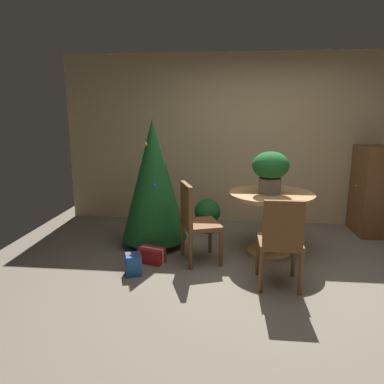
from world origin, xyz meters
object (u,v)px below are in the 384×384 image
object	(u,v)px
gift_box_blue	(134,264)
wooden_cabinet	(372,190)
holiday_tree	(154,180)
potted_plant	(208,214)
wooden_chair_near	(281,239)
gift_box_red	(152,255)
round_dining_table	(271,211)
wooden_chair_left	(195,218)
flower_vase	(270,169)

from	to	relation	value
gift_box_blue	wooden_cabinet	world-z (taller)	wooden_cabinet
holiday_tree	potted_plant	bearing A→B (deg)	44.12
wooden_chair_near	wooden_cabinet	bearing A→B (deg)	50.83
gift_box_red	wooden_cabinet	distance (m)	3.27
wooden_chair_near	wooden_cabinet	world-z (taller)	wooden_cabinet
round_dining_table	holiday_tree	bearing A→B (deg)	173.87
wooden_cabinet	holiday_tree	bearing A→B (deg)	-164.79
round_dining_table	wooden_chair_near	world-z (taller)	wooden_chair_near
gift_box_red	wooden_cabinet	xyz separation A→B (m)	(2.91, 1.39, 0.54)
wooden_cabinet	gift_box_red	bearing A→B (deg)	-154.51
gift_box_blue	round_dining_table	bearing A→B (deg)	25.84
round_dining_table	wooden_chair_left	xyz separation A→B (m)	(-0.90, -0.33, -0.02)
gift_box_red	flower_vase	bearing A→B (deg)	15.93
flower_vase	round_dining_table	bearing A→B (deg)	42.61
wooden_chair_left	wooden_cabinet	distance (m)	2.75
wooden_chair_near	round_dining_table	bearing A→B (deg)	90.00
wooden_chair_left	gift_box_blue	bearing A→B (deg)	-146.72
flower_vase	potted_plant	world-z (taller)	flower_vase
potted_plant	gift_box_red	bearing A→B (deg)	-115.37
round_dining_table	wooden_cabinet	world-z (taller)	wooden_cabinet
round_dining_table	wooden_chair_left	world-z (taller)	wooden_chair_left
round_dining_table	potted_plant	bearing A→B (deg)	135.73
gift_box_red	potted_plant	xyz separation A→B (m)	(0.57, 1.21, 0.17)
wooden_chair_left	wooden_chair_near	distance (m)	1.06
round_dining_table	holiday_tree	size ratio (longest dim) A/B	0.62
holiday_tree	gift_box_red	bearing A→B (deg)	-81.82
flower_vase	gift_box_blue	bearing A→B (deg)	-154.58
wooden_chair_near	gift_box_red	xyz separation A→B (m)	(-1.39, 0.48, -0.43)
round_dining_table	holiday_tree	xyz separation A→B (m)	(-1.47, 0.16, 0.33)
flower_vase	wooden_chair_left	bearing A→B (deg)	-161.00
wooden_chair_near	flower_vase	bearing A→B (deg)	92.03
flower_vase	potted_plant	size ratio (longest dim) A/B	1.03
potted_plant	wooden_chair_left	bearing A→B (deg)	-94.12
wooden_cabinet	potted_plant	xyz separation A→B (m)	(-2.34, -0.18, -0.37)
wooden_cabinet	wooden_chair_left	bearing A→B (deg)	-151.77
holiday_tree	gift_box_blue	world-z (taller)	holiday_tree
wooden_chair_near	wooden_cabinet	distance (m)	2.41
wooden_chair_left	gift_box_blue	xyz separation A→B (m)	(-0.63, -0.41, -0.41)
round_dining_table	gift_box_blue	world-z (taller)	round_dining_table
flower_vase	gift_box_blue	xyz separation A→B (m)	(-1.49, -0.71, -0.96)
potted_plant	wooden_cabinet	bearing A→B (deg)	4.32
flower_vase	holiday_tree	world-z (taller)	holiday_tree
gift_box_blue	holiday_tree	bearing A→B (deg)	86.78
round_dining_table	potted_plant	size ratio (longest dim) A/B	2.10
round_dining_table	wooden_chair_left	size ratio (longest dim) A/B	1.09
round_dining_table	wooden_cabinet	size ratio (longest dim) A/B	0.81
wooden_chair_left	wooden_cabinet	world-z (taller)	wooden_cabinet
wooden_chair_left	potted_plant	bearing A→B (deg)	85.88
wooden_chair_left	holiday_tree	distance (m)	0.83
wooden_chair_near	holiday_tree	distance (m)	1.85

